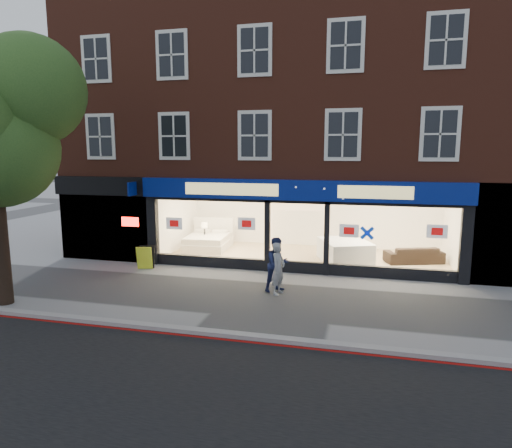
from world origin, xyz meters
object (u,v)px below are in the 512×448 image
at_px(display_bed, 208,241).
at_px(mattress_stack, 345,251).
at_px(a_board, 146,257).
at_px(pedestrian_grey, 278,268).
at_px(pedestrian_blue, 277,265).
at_px(sofa, 414,254).

height_order(display_bed, mattress_stack, display_bed).
xyz_separation_m(display_bed, a_board, (-1.19, -3.38, -0.01)).
bearing_deg(pedestrian_grey, a_board, 87.03).
bearing_deg(pedestrian_grey, display_bed, 53.71).
xyz_separation_m(display_bed, pedestrian_blue, (4.01, -4.81, 0.40)).
xyz_separation_m(mattress_stack, sofa, (2.54, 0.46, -0.09)).
bearing_deg(a_board, pedestrian_blue, -29.89).
bearing_deg(pedestrian_grey, sofa, -27.73).
distance_m(mattress_stack, a_board, 7.46).
distance_m(display_bed, sofa, 8.38).
relative_size(display_bed, sofa, 1.07).
distance_m(a_board, pedestrian_grey, 5.55).
xyz_separation_m(mattress_stack, a_board, (-7.02, -2.52, -0.07)).
relative_size(mattress_stack, a_board, 2.93).
height_order(display_bed, a_board, display_bed).
xyz_separation_m(display_bed, mattress_stack, (5.84, -0.86, 0.07)).
distance_m(pedestrian_grey, pedestrian_blue, 0.28).
height_order(sofa, pedestrian_grey, pedestrian_grey).
relative_size(sofa, pedestrian_grey, 1.34).
xyz_separation_m(display_bed, pedestrian_grey, (4.09, -5.07, 0.35)).
distance_m(display_bed, pedestrian_blue, 6.28).
bearing_deg(mattress_stack, display_bed, 171.60).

